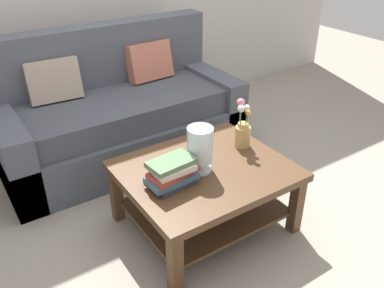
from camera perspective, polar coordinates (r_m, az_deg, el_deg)
ground_plane at (r=3.11m, az=-0.91°, el=-6.79°), size 10.00×10.00×0.00m
couch at (r=3.50m, az=-10.31°, el=4.05°), size 1.98×0.90×1.06m
coffee_table at (r=2.64m, az=1.85°, el=-5.54°), size 1.03×0.87×0.45m
book_stack_main at (r=2.38m, az=-2.93°, el=-4.01°), size 0.31×0.24×0.16m
glass_hurricane_vase at (r=2.45m, az=1.12°, el=-0.34°), size 0.16×0.16×0.29m
flower_pitcher at (r=2.76m, az=7.10°, el=1.97°), size 0.11×0.12×0.34m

